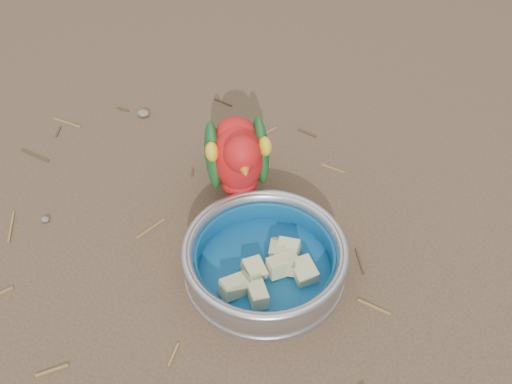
% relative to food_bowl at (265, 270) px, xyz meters
% --- Properties ---
extents(ground, '(60.00, 60.00, 0.00)m').
position_rel_food_bowl_xyz_m(ground, '(-0.11, -0.05, -0.01)').
color(ground, brown).
extents(food_bowl, '(0.24, 0.24, 0.02)m').
position_rel_food_bowl_xyz_m(food_bowl, '(0.00, 0.00, 0.00)').
color(food_bowl, '#B2B2BA').
rests_on(food_bowl, ground).
extents(bowl_wall, '(0.24, 0.24, 0.04)m').
position_rel_food_bowl_xyz_m(bowl_wall, '(0.00, 0.00, 0.03)').
color(bowl_wall, '#B2B2BA').
rests_on(bowl_wall, food_bowl).
extents(fruit_wedges, '(0.14, 0.14, 0.03)m').
position_rel_food_bowl_xyz_m(fruit_wedges, '(0.00, 0.00, 0.02)').
color(fruit_wedges, '#C7BF8A').
rests_on(fruit_wedges, food_bowl).
extents(lory_parrot, '(0.20, 0.24, 0.17)m').
position_rel_food_bowl_xyz_m(lory_parrot, '(-0.10, 0.12, 0.08)').
color(lory_parrot, red).
rests_on(lory_parrot, ground).
extents(ground_debris, '(0.90, 0.80, 0.01)m').
position_rel_food_bowl_xyz_m(ground_debris, '(-0.15, 0.00, -0.01)').
color(ground_debris, olive).
rests_on(ground_debris, ground).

